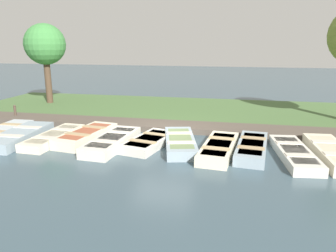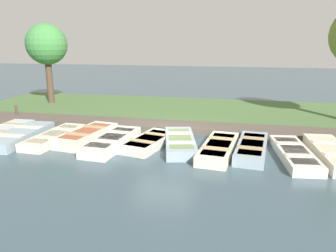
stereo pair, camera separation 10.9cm
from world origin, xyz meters
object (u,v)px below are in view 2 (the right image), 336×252
rowboat_3 (87,135)px  rowboat_8 (252,148)px  rowboat_1 (20,135)px  rowboat_7 (219,148)px  rowboat_2 (54,137)px  park_tree_far_left (46,45)px  rowboat_4 (112,141)px  rowboat_10 (332,153)px  rowboat_9 (294,153)px  mooring_post_near (16,112)px  rowboat_6 (180,142)px  rowboat_5 (150,141)px  rowboat_0 (4,131)px

rowboat_3 → rowboat_8: (0.18, 6.38, -0.02)m
rowboat_1 → rowboat_7: 7.83m
rowboat_2 → park_tree_far_left: 8.71m
rowboat_1 → rowboat_4: size_ratio=1.04×
rowboat_7 → park_tree_far_left: 13.20m
rowboat_10 → park_tree_far_left: bearing=-118.8°
rowboat_9 → mooring_post_near: (-2.91, -12.75, 0.23)m
rowboat_6 → rowboat_5: bearing=-100.5°
rowboat_2 → rowboat_8: size_ratio=1.00×
rowboat_0 → mooring_post_near: mooring_post_near is taller
rowboat_1 → park_tree_far_left: (-7.05, -2.89, 3.40)m
rowboat_5 → park_tree_far_left: 11.00m
rowboat_0 → rowboat_8: rowboat_8 is taller
rowboat_6 → rowboat_10: bearing=74.8°
rowboat_10 → mooring_post_near: 14.25m
rowboat_4 → mooring_post_near: bearing=-111.6°
rowboat_4 → park_tree_far_left: (-7.02, -6.77, 3.39)m
rowboat_2 → rowboat_5: (-0.20, 3.86, -0.00)m
rowboat_0 → rowboat_6: (0.03, 7.55, 0.02)m
rowboat_5 → rowboat_8: size_ratio=0.91×
rowboat_1 → mooring_post_near: 3.90m
rowboat_6 → rowboat_8: size_ratio=1.03×
mooring_post_near → rowboat_3: bearing=63.5°
rowboat_3 → rowboat_10: rowboat_3 is taller
rowboat_0 → rowboat_3: size_ratio=0.96×
rowboat_2 → rowboat_4: bearing=87.4°
rowboat_0 → rowboat_4: (0.52, 5.05, 0.03)m
rowboat_1 → rowboat_10: (-0.34, 11.58, -0.00)m
rowboat_0 → rowboat_2: (0.29, 2.53, -0.01)m
rowboat_1 → rowboat_10: 11.59m
mooring_post_near → park_tree_far_left: (-3.98, -0.49, 3.21)m
rowboat_0 → rowboat_9: size_ratio=0.86×
rowboat_4 → mooring_post_near: mooring_post_near is taller
rowboat_6 → rowboat_7: 1.50m
rowboat_0 → rowboat_2: rowboat_0 is taller
rowboat_4 → rowboat_5: 1.41m
mooring_post_near → rowboat_8: bearing=76.8°
rowboat_8 → mooring_post_near: mooring_post_near is taller
rowboat_6 → rowboat_9: size_ratio=0.95×
rowboat_5 → park_tree_far_left: (-6.59, -8.11, 3.44)m
park_tree_far_left → rowboat_3: bearing=40.3°
rowboat_0 → rowboat_5: (0.09, 6.39, -0.01)m
rowboat_6 → rowboat_9: 3.99m
rowboat_4 → rowboat_6: rowboat_4 is taller
rowboat_1 → rowboat_3: size_ratio=1.09×
rowboat_7 → rowboat_10: bearing=99.2°
rowboat_0 → rowboat_7: 9.01m
rowboat_2 → rowboat_7: rowboat_7 is taller
rowboat_5 → rowboat_6: bearing=106.0°
rowboat_3 → rowboat_8: 6.38m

